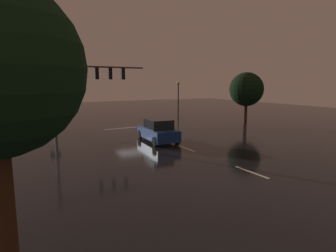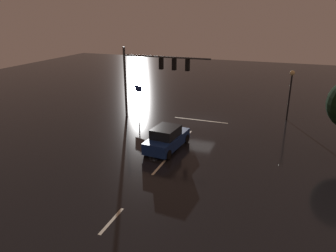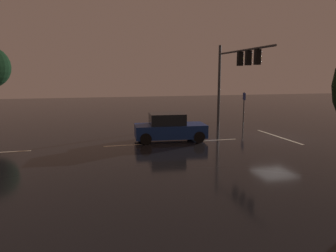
{
  "view_description": "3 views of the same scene",
  "coord_description": "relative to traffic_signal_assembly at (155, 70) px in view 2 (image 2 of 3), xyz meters",
  "views": [
    {
      "loc": [
        10.25,
        25.78,
        4.38
      ],
      "look_at": [
        -0.38,
        6.93,
        1.08
      ],
      "focal_mm": 30.46,
      "sensor_mm": 36.0,
      "label": 1
    },
    {
      "loc": [
        -7.08,
        27.23,
        9.38
      ],
      "look_at": [
        0.69,
        6.53,
        1.57
      ],
      "focal_mm": 34.64,
      "sensor_mm": 36.0,
      "label": 2
    },
    {
      "loc": [
        -17.34,
        11.82,
        3.99
      ],
      "look_at": [
        -0.49,
        7.45,
        1.1
      ],
      "focal_mm": 32.88,
      "sensor_mm": 36.0,
      "label": 3
    }
  ],
  "objects": [
    {
      "name": "ground_plane",
      "position": [
        -4.0,
        -1.04,
        -4.57
      ],
      "size": [
        80.0,
        80.0,
        0.0
      ],
      "primitive_type": "plane",
      "color": "black"
    },
    {
      "name": "lane_dash_near",
      "position": [
        -4.0,
        14.96,
        -4.57
      ],
      "size": [
        0.16,
        2.2,
        0.01
      ],
      "primitive_type": "cube",
      "rotation": [
        0.0,
        0.0,
        1.57
      ],
      "color": "beige",
      "rests_on": "ground_plane"
    },
    {
      "name": "lane_dash_far",
      "position": [
        -4.0,
        2.96,
        -4.57
      ],
      "size": [
        0.16,
        2.2,
        0.01
      ],
      "primitive_type": "cube",
      "rotation": [
        0.0,
        0.0,
        1.57
      ],
      "color": "beige",
      "rests_on": "ground_plane"
    },
    {
      "name": "route_sign",
      "position": [
        2.75,
        -2.27,
        -2.75
      ],
      "size": [
        0.88,
        0.32,
        2.52
      ],
      "color": "#383A3D",
      "rests_on": "ground_plane"
    },
    {
      "name": "street_lamp_left_kerb",
      "position": [
        -11.36,
        -4.01,
        -1.34
      ],
      "size": [
        0.44,
        0.44,
        4.56
      ],
      "color": "black",
      "rests_on": "ground_plane"
    },
    {
      "name": "traffic_signal_assembly",
      "position": [
        0.0,
        0.0,
        0.0
      ],
      "size": [
        8.05,
        0.47,
        6.44
      ],
      "color": "#383A3D",
      "rests_on": "ground_plane"
    },
    {
      "name": "lane_dash_mid",
      "position": [
        -4.0,
        8.96,
        -4.57
      ],
      "size": [
        0.16,
        2.2,
        0.01
      ],
      "primitive_type": "cube",
      "rotation": [
        0.0,
        0.0,
        1.57
      ],
      "color": "beige",
      "rests_on": "ground_plane"
    },
    {
      "name": "car_approaching",
      "position": [
        -3.42,
        6.04,
        -3.78
      ],
      "size": [
        2.22,
        4.48,
        1.7
      ],
      "color": "navy",
      "rests_on": "ground_plane"
    },
    {
      "name": "stop_bar",
      "position": [
        -4.0,
        -1.18,
        -4.57
      ],
      "size": [
        5.0,
        0.16,
        0.01
      ],
      "primitive_type": "cube",
      "color": "beige",
      "rests_on": "ground_plane"
    }
  ]
}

